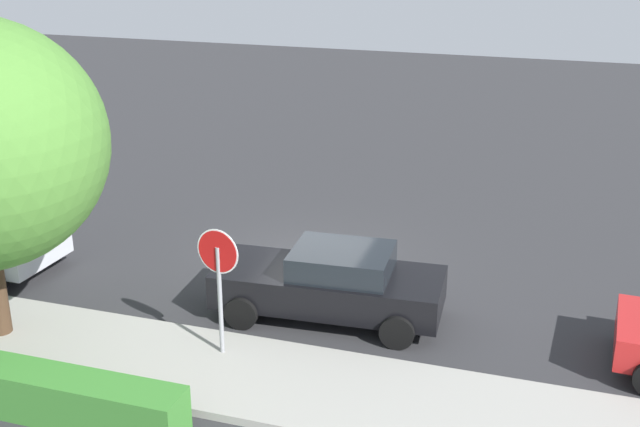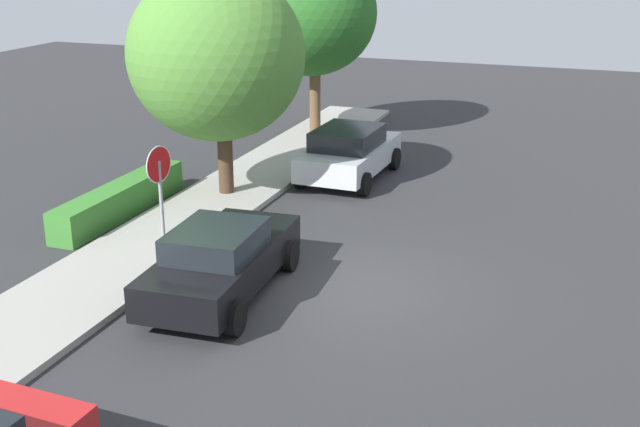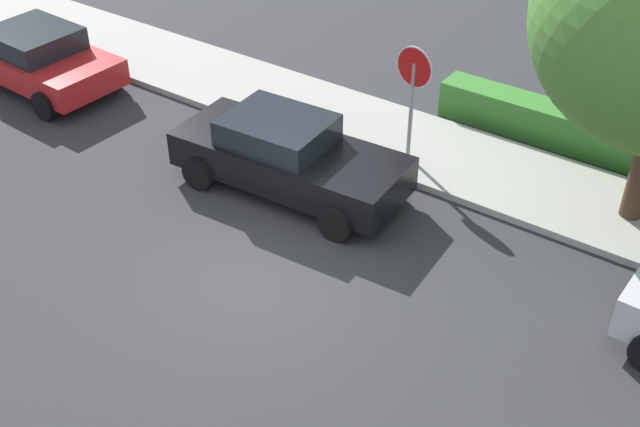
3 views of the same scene
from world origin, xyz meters
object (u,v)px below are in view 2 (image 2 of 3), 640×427
stop_sign (160,181)px  parked_car_black (221,260)px  parked_car_silver (349,152)px  street_tree_near_corner (216,55)px  street_tree_mid_block (311,13)px

stop_sign → parked_car_black: bearing=-123.3°
parked_car_silver → street_tree_near_corner: street_tree_near_corner is taller
stop_sign → street_tree_mid_block: size_ratio=0.40×
parked_car_silver → parked_car_black: bearing=-179.0°
stop_sign → street_tree_mid_block: bearing=4.5°
parked_car_black → parked_car_silver: parked_car_silver is taller
parked_car_black → parked_car_silver: 8.30m
street_tree_mid_block → stop_sign: bearing=-175.5°
parked_car_silver → street_tree_near_corner: 4.87m
street_tree_near_corner → street_tree_mid_block: bearing=1.8°
parked_car_silver → street_tree_mid_block: bearing=32.6°
stop_sign → street_tree_near_corner: street_tree_near_corner is taller
street_tree_near_corner → parked_car_silver: bearing=-42.6°
parked_car_black → street_tree_mid_block: street_tree_mid_block is taller
street_tree_mid_block → street_tree_near_corner: bearing=-178.2°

